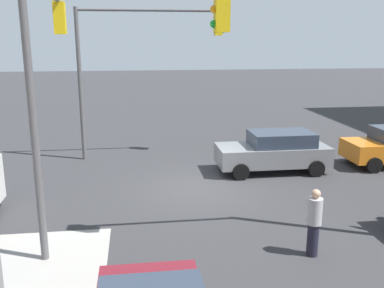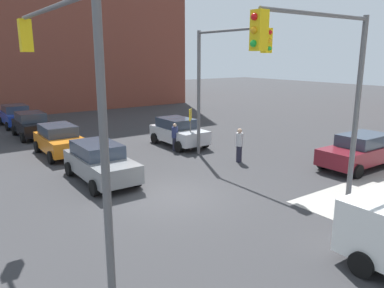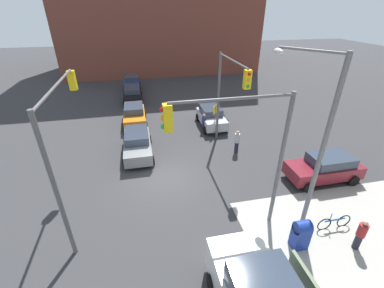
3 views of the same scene
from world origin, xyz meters
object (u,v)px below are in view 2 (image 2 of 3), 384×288
traffic_signal_nw_corner (223,69)px  hatchback_maroon (360,151)px  hatchback_orange (60,140)px  traffic_signal_se_corner (63,79)px  pedestrian_walking_north (175,137)px  hatchback_gray (100,162)px  pedestrian_crossing (239,145)px  traffic_signal_ne_corner (324,77)px  sedan_black (32,124)px  sedan_silver (178,132)px  coupe_blue (16,116)px  bicycle_at_crosswalk (196,137)px

traffic_signal_nw_corner → hatchback_maroon: size_ratio=1.51×
hatchback_orange → traffic_signal_nw_corner: bearing=46.0°
traffic_signal_se_corner → pedestrian_walking_north: bearing=133.4°
hatchback_gray → hatchback_maroon: same height
pedestrian_crossing → traffic_signal_ne_corner: bearing=107.8°
traffic_signal_nw_corner → sedan_black: size_ratio=1.64×
traffic_signal_ne_corner → sedan_silver: (-11.30, 2.12, -3.77)m
traffic_signal_nw_corner → pedestrian_walking_north: size_ratio=4.12×
traffic_signal_ne_corner → pedestrian_walking_north: size_ratio=4.12×
sedan_black → sedan_silver: same height
sedan_silver → traffic_signal_ne_corner: bearing=-10.6°
sedan_black → traffic_signal_se_corner: bearing=-9.1°
traffic_signal_ne_corner → pedestrian_walking_north: traffic_signal_ne_corner is taller
hatchback_gray → coupe_blue: (-15.83, -0.30, -0.00)m
traffic_signal_nw_corner → pedestrian_walking_north: 5.03m
traffic_signal_ne_corner → bicycle_at_crosswalk: bearing=163.1°
hatchback_gray → sedan_black: size_ratio=1.11×
traffic_signal_se_corner → hatchback_maroon: traffic_signal_se_corner is taller
sedan_silver → bicycle_at_crosswalk: size_ratio=2.26×
coupe_blue → hatchback_orange: bearing=0.9°
traffic_signal_nw_corner → traffic_signal_se_corner: size_ratio=1.00×
hatchback_maroon → sedan_silver: 9.94m
traffic_signal_se_corner → pedestrian_walking_north: (-7.85, 8.30, -3.87)m
traffic_signal_nw_corner → sedan_silver: traffic_signal_nw_corner is taller
traffic_signal_nw_corner → hatchback_maroon: (4.66, 4.67, -3.76)m
pedestrian_crossing → pedestrian_walking_north: pedestrian_crossing is taller
sedan_silver → hatchback_orange: bearing=-105.7°
sedan_black → coupe_blue: bearing=-179.3°
hatchback_orange → coupe_blue: size_ratio=1.01×
traffic_signal_ne_corner → hatchback_orange: size_ratio=1.61×
traffic_signal_nw_corner → sedan_black: 13.92m
hatchback_gray → hatchback_orange: same height
sedan_black → pedestrian_walking_north: size_ratio=2.52×
hatchback_gray → hatchback_maroon: bearing=63.6°
coupe_blue → traffic_signal_ne_corner: bearing=10.8°
hatchback_gray → traffic_signal_nw_corner: bearing=83.5°
hatchback_maroon → coupe_blue: same height
traffic_signal_ne_corner → sedan_black: traffic_signal_ne_corner is taller
hatchback_orange → hatchback_maroon: same height
traffic_signal_nw_corner → hatchback_gray: traffic_signal_nw_corner is taller
traffic_signal_ne_corner → hatchback_gray: traffic_signal_ne_corner is taller
hatchback_gray → bicycle_at_crosswalk: 8.42m
sedan_black → sedan_silver: 10.02m
traffic_signal_ne_corner → bicycle_at_crosswalk: 12.56m
hatchback_maroon → pedestrian_crossing: bearing=-135.8°
traffic_signal_se_corner → pedestrian_walking_north: size_ratio=4.12×
pedestrian_crossing → coupe_blue: bearing=-27.5°
traffic_signal_nw_corner → bicycle_at_crosswalk: bearing=160.4°
traffic_signal_ne_corner → sedan_silver: bearing=169.4°
coupe_blue → pedestrian_crossing: (17.10, 7.13, 0.05)m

